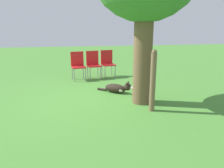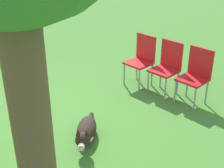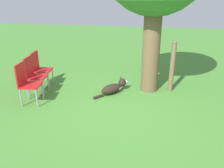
{
  "view_description": "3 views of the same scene",
  "coord_description": "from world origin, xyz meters",
  "px_view_note": "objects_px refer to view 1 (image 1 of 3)",
  "views": [
    {
      "loc": [
        5.19,
        -0.63,
        1.79
      ],
      "look_at": [
        -0.4,
        0.41,
        0.27
      ],
      "focal_mm": 35.0,
      "sensor_mm": 36.0,
      "label": 1
    },
    {
      "loc": [
        1.26,
        3.78,
        2.63
      ],
      "look_at": [
        -1.02,
        0.39,
        0.65
      ],
      "focal_mm": 50.0,
      "sensor_mm": 36.0,
      "label": 2
    },
    {
      "loc": [
        0.63,
        -4.46,
        2.25
      ],
      "look_at": [
        -0.46,
        0.39,
        0.31
      ],
      "focal_mm": 35.0,
      "sensor_mm": 36.0,
      "label": 3
    }
  ],
  "objects_px": {
    "dog": "(118,88)",
    "fence_post": "(153,81)",
    "red_chair_1": "(93,63)",
    "red_chair_0": "(78,64)",
    "red_chair_2": "(108,62)"
  },
  "relations": [
    {
      "from": "dog",
      "to": "red_chair_1",
      "type": "relative_size",
      "value": 0.96
    },
    {
      "from": "dog",
      "to": "fence_post",
      "type": "relative_size",
      "value": 0.68
    },
    {
      "from": "red_chair_0",
      "to": "red_chair_2",
      "type": "height_order",
      "value": "same"
    },
    {
      "from": "red_chair_1",
      "to": "dog",
      "type": "bearing_deg",
      "value": 3.69
    },
    {
      "from": "red_chair_1",
      "to": "red_chair_2",
      "type": "bearing_deg",
      "value": 94.95
    },
    {
      "from": "red_chair_1",
      "to": "red_chair_0",
      "type": "bearing_deg",
      "value": -85.05
    },
    {
      "from": "red_chair_2",
      "to": "red_chair_1",
      "type": "bearing_deg",
      "value": -85.05
    },
    {
      "from": "fence_post",
      "to": "red_chair_2",
      "type": "bearing_deg",
      "value": -173.54
    },
    {
      "from": "red_chair_0",
      "to": "red_chair_1",
      "type": "height_order",
      "value": "same"
    },
    {
      "from": "fence_post",
      "to": "red_chair_1",
      "type": "distance_m",
      "value": 3.47
    },
    {
      "from": "fence_post",
      "to": "red_chair_1",
      "type": "bearing_deg",
      "value": -164.46
    },
    {
      "from": "red_chair_1",
      "to": "red_chair_2",
      "type": "xyz_separation_m",
      "value": [
        -0.14,
        0.53,
        0.0
      ]
    },
    {
      "from": "red_chair_1",
      "to": "red_chair_2",
      "type": "relative_size",
      "value": 1.0
    },
    {
      "from": "red_chair_0",
      "to": "fence_post",
      "type": "bearing_deg",
      "value": 14.58
    },
    {
      "from": "dog",
      "to": "fence_post",
      "type": "bearing_deg",
      "value": -34.63
    }
  ]
}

